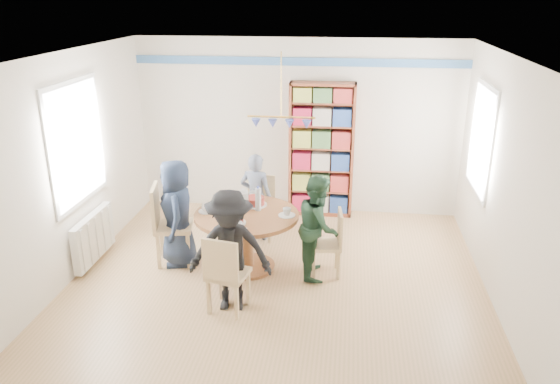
% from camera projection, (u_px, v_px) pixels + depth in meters
% --- Properties ---
extents(ground, '(5.00, 5.00, 0.00)m').
position_uv_depth(ground, '(276.00, 285.00, 6.59)').
color(ground, tan).
extents(room_shell, '(5.00, 5.00, 5.00)m').
position_uv_depth(room_shell, '(264.00, 134.00, 6.86)').
color(room_shell, white).
rests_on(room_shell, ground).
extents(radiator, '(0.12, 1.00, 0.60)m').
position_uv_depth(radiator, '(94.00, 237.00, 7.04)').
color(radiator, silver).
rests_on(radiator, ground).
extents(dining_table, '(1.30, 1.30, 0.75)m').
position_uv_depth(dining_table, '(247.00, 228.00, 6.81)').
color(dining_table, brown).
rests_on(dining_table, ground).
extents(chair_left, '(0.55, 0.55, 1.05)m').
position_uv_depth(chair_left, '(166.00, 221.00, 6.96)').
color(chair_left, '#D2B281').
rests_on(chair_left, ground).
extents(chair_right, '(0.41, 0.41, 0.84)m').
position_uv_depth(chair_right, '(332.00, 240.00, 6.70)').
color(chair_right, '#D2B281').
rests_on(chair_right, ground).
extents(chair_far, '(0.40, 0.40, 0.89)m').
position_uv_depth(chair_far, '(261.00, 204.00, 7.75)').
color(chair_far, '#D2B281').
rests_on(chair_far, ground).
extents(chair_near, '(0.48, 0.48, 0.92)m').
position_uv_depth(chair_near, '(225.00, 272.00, 5.85)').
color(chair_near, '#D2B281').
rests_on(chair_near, ground).
extents(person_left, '(0.62, 0.78, 1.39)m').
position_uv_depth(person_left, '(177.00, 213.00, 6.90)').
color(person_left, '#182236').
rests_on(person_left, ground).
extents(person_right, '(0.53, 0.66, 1.30)m').
position_uv_depth(person_right, '(318.00, 226.00, 6.63)').
color(person_right, '#1A3522').
rests_on(person_right, ground).
extents(person_far, '(0.50, 0.37, 1.25)m').
position_uv_depth(person_far, '(256.00, 197.00, 7.64)').
color(person_far, gray).
rests_on(person_far, ground).
extents(person_near, '(0.93, 0.57, 1.39)m').
position_uv_depth(person_near, '(230.00, 251.00, 5.89)').
color(person_near, black).
rests_on(person_near, ground).
extents(bookshelf, '(0.99, 0.30, 2.07)m').
position_uv_depth(bookshelf, '(321.00, 151.00, 8.37)').
color(bookshelf, brown).
rests_on(bookshelf, ground).
extents(tableware, '(1.21, 1.21, 0.32)m').
position_uv_depth(tableware, '(245.00, 207.00, 6.75)').
color(tableware, white).
rests_on(tableware, dining_table).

